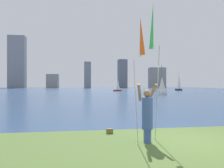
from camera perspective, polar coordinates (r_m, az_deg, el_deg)
ground at (r=57.60m, az=-4.60°, el=-1.95°), size 120.00×138.00×0.12m
person at (r=6.98m, az=9.60°, el=-7.93°), size 0.71×0.52×1.92m
kite_flag_left at (r=6.43m, az=7.90°, el=12.03°), size 0.16×1.12×3.92m
kite_flag_right at (r=7.80m, az=10.96°, el=14.50°), size 0.16×0.90×4.76m
bag at (r=8.28m, az=-0.66°, el=-12.67°), size 0.25×0.13×0.18m
sailboat_0 at (r=55.53m, az=1.60°, el=-0.54°), size 2.15×1.09×4.53m
sailboat_1 at (r=64.24m, az=17.80°, el=0.07°), size 2.14×1.43×5.82m
sailboat_3 at (r=38.18m, az=13.47°, el=-0.59°), size 1.40×2.66×5.30m
skyline_tower_0 at (r=109.62m, az=-24.44°, el=5.48°), size 7.57×4.61×24.72m
skyline_tower_1 at (r=102.64m, az=-15.85°, el=0.76°), size 5.23×6.32×6.49m
skyline_tower_2 at (r=102.41m, az=-6.71°, el=2.43°), size 3.16×6.99×12.46m
skyline_tower_3 at (r=107.99m, az=2.84°, el=2.82°), size 4.27×5.37×14.42m
skyline_tower_4 at (r=111.43m, az=12.15°, el=1.70°), size 7.95×5.35×10.38m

